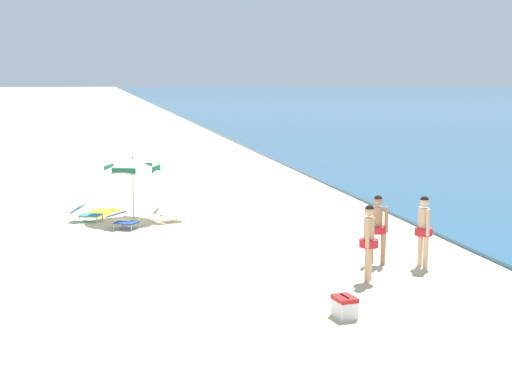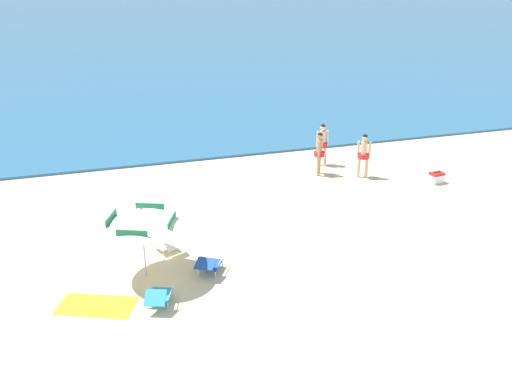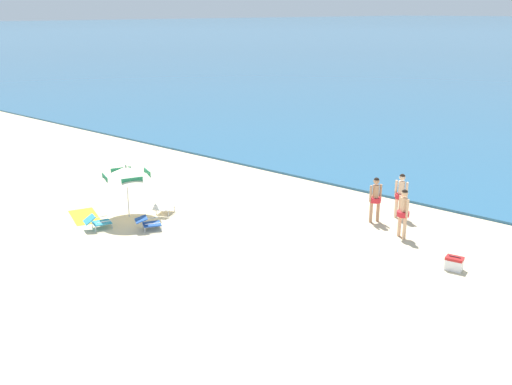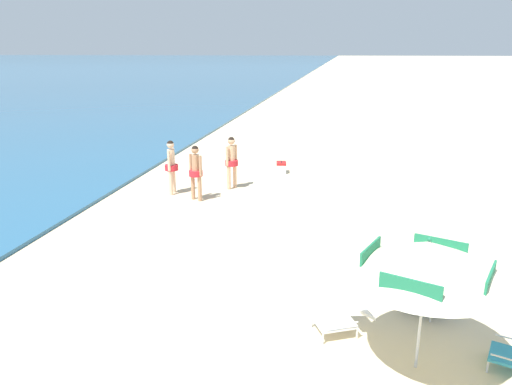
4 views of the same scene
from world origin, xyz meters
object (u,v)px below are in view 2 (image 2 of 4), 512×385
at_px(lounge_chair_beside_umbrella, 208,264).
at_px(person_standing_near_shore, 364,153).
at_px(lounge_chair_facing_sea, 168,244).
at_px(person_wading_in, 322,142).
at_px(person_standing_beside, 319,151).
at_px(beach_towel, 96,306).
at_px(beach_umbrella_striped_main, 141,217).
at_px(lounge_chair_under_umbrella, 158,296).
at_px(cooler_box, 436,178).

xyz_separation_m(lounge_chair_beside_umbrella, person_standing_near_shore, (7.02, 5.06, 0.70)).
height_order(lounge_chair_facing_sea, person_wading_in, person_wading_in).
relative_size(person_standing_beside, beach_towel, 0.92).
xyz_separation_m(person_standing_near_shore, beach_towel, (-9.88, -5.72, -0.97)).
bearing_deg(person_standing_beside, beach_towel, -142.48).
height_order(lounge_chair_beside_umbrella, beach_towel, lounge_chair_beside_umbrella).
height_order(beach_umbrella_striped_main, person_standing_near_shore, beach_umbrella_striped_main).
height_order(lounge_chair_beside_umbrella, person_standing_near_shore, person_standing_near_shore).
bearing_deg(lounge_chair_facing_sea, person_standing_beside, 34.38).
xyz_separation_m(lounge_chair_facing_sea, beach_towel, (-2.02, -2.09, -0.26)).
bearing_deg(person_standing_near_shore, person_standing_beside, 152.76).
relative_size(lounge_chair_under_umbrella, person_wading_in, 0.61).
relative_size(person_standing_near_shore, beach_towel, 0.94).
relative_size(lounge_chair_under_umbrella, cooler_box, 1.89).
relative_size(person_standing_near_shore, cooler_box, 3.13).
bearing_deg(person_standing_near_shore, beach_towel, -149.94).
relative_size(lounge_chair_under_umbrella, lounge_chair_beside_umbrella, 1.02).
relative_size(beach_umbrella_striped_main, lounge_chair_facing_sea, 2.96).
xyz_separation_m(lounge_chair_under_umbrella, cooler_box, (10.80, 4.82, -0.07)).
relative_size(lounge_chair_beside_umbrella, beach_towel, 0.56).
distance_m(beach_umbrella_striped_main, lounge_chair_facing_sea, 1.90).
height_order(person_standing_beside, person_wading_in, person_wading_in).
relative_size(person_standing_beside, person_wading_in, 0.98).
relative_size(lounge_chair_under_umbrella, lounge_chair_facing_sea, 0.99).
relative_size(person_wading_in, cooler_box, 3.12).
relative_size(cooler_box, beach_towel, 0.30).
bearing_deg(beach_umbrella_striped_main, lounge_chair_facing_sea, 54.98).
xyz_separation_m(person_wading_in, beach_towel, (-8.95, -7.41, -0.97)).
xyz_separation_m(lounge_chair_under_umbrella, person_standing_near_shore, (8.46, 6.13, 0.71)).
bearing_deg(person_standing_beside, lounge_chair_facing_sea, -145.62).
bearing_deg(lounge_chair_beside_umbrella, cooler_box, 21.81).
height_order(lounge_chair_facing_sea, beach_towel, lounge_chair_facing_sea).
bearing_deg(lounge_chair_facing_sea, cooler_box, 12.81).
height_order(person_standing_near_shore, person_standing_beside, person_standing_near_shore).
bearing_deg(lounge_chair_facing_sea, person_wading_in, 37.56).
xyz_separation_m(beach_umbrella_striped_main, cooler_box, (10.94, 3.36, -1.48)).
bearing_deg(person_standing_near_shore, person_wading_in, 119.00).
distance_m(lounge_chair_beside_umbrella, person_standing_beside, 8.07).
bearing_deg(lounge_chair_under_umbrella, cooler_box, 24.04).
distance_m(lounge_chair_beside_umbrella, beach_towel, 2.95).
relative_size(lounge_chair_facing_sea, person_standing_beside, 0.62).
bearing_deg(person_wading_in, lounge_chair_beside_umbrella, -132.00).
xyz_separation_m(beach_umbrella_striped_main, lounge_chair_under_umbrella, (0.14, -1.46, -1.41)).
distance_m(lounge_chair_facing_sea, person_wading_in, 8.77).
height_order(person_standing_beside, cooler_box, person_standing_beside).
distance_m(lounge_chair_under_umbrella, person_wading_in, 10.88).
bearing_deg(person_wading_in, cooler_box, -42.46).
relative_size(beach_umbrella_striped_main, lounge_chair_under_umbrella, 2.97).
xyz_separation_m(beach_umbrella_striped_main, beach_towel, (-1.29, -1.04, -1.67)).
distance_m(person_wading_in, cooler_box, 4.52).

